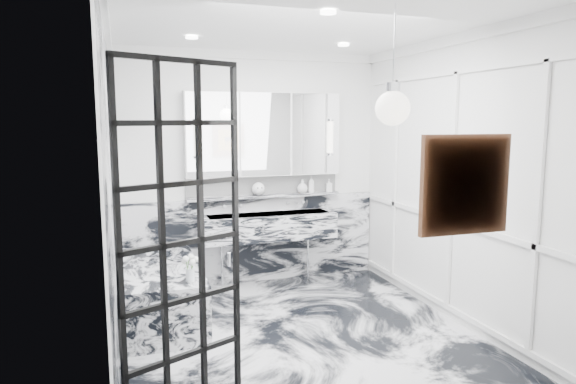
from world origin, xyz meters
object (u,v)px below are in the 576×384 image
object	(u,v)px
bathtub	(161,291)
mirror_cabinet	(264,134)
crittall_door	(182,243)
trough_sink	(269,226)

from	to	relation	value
bathtub	mirror_cabinet	bearing A→B (deg)	32.06
crittall_door	mirror_cabinet	xyz separation A→B (m)	(1.29, 2.59, 0.63)
crittall_door	mirror_cabinet	bearing A→B (deg)	39.13
crittall_door	bathtub	bearing A→B (deg)	66.73
mirror_cabinet	trough_sink	bearing A→B (deg)	-90.00
mirror_cabinet	bathtub	distance (m)	2.20
crittall_door	trough_sink	world-z (taller)	crittall_door
trough_sink	crittall_door	bearing A→B (deg)	-118.02
trough_sink	mirror_cabinet	world-z (taller)	mirror_cabinet
crittall_door	mirror_cabinet	distance (m)	2.96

